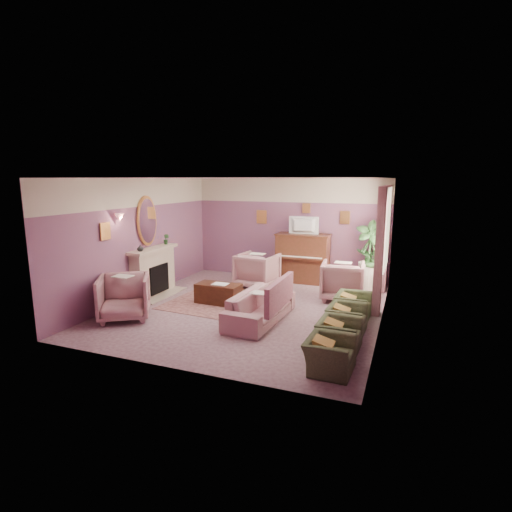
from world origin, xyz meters
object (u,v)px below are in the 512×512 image
(television, at_px, (303,224))
(olive_chair_d, at_px, (353,302))
(olive_chair_c, at_px, (347,314))
(sofa, at_px, (260,301))
(side_table, at_px, (368,276))
(coffee_table, at_px, (219,294))
(floral_armchair_front, at_px, (124,295))
(floral_armchair_right, at_px, (343,279))
(piano, at_px, (303,259))
(olive_chair_b, at_px, (339,330))
(floral_armchair_left, at_px, (257,268))
(olive_chair_a, at_px, (330,349))

(television, xyz_separation_m, olive_chair_d, (1.69, -2.40, -1.27))
(television, distance_m, olive_chair_c, 3.85)
(sofa, relative_size, side_table, 2.86)
(coffee_table, xyz_separation_m, floral_armchair_front, (-1.31, -1.61, 0.27))
(floral_armchair_right, height_order, olive_chair_d, floral_armchair_right)
(piano, xyz_separation_m, sofa, (0.00, -3.29, -0.25))
(coffee_table, distance_m, side_table, 3.90)
(piano, distance_m, sofa, 3.30)
(sofa, distance_m, olive_chair_b, 1.87)
(piano, distance_m, coffee_table, 2.90)
(olive_chair_c, bearing_deg, floral_armchair_right, 101.43)
(sofa, relative_size, floral_armchair_right, 2.02)
(floral_armchair_left, bearing_deg, olive_chair_d, -29.54)
(coffee_table, bearing_deg, piano, 63.35)
(television, bearing_deg, coffee_table, -117.11)
(olive_chair_b, bearing_deg, floral_armchair_front, -178.94)
(floral_armchair_front, xyz_separation_m, olive_chair_d, (4.29, 1.72, -0.16))
(coffee_table, bearing_deg, side_table, 38.63)
(floral_armchair_left, bearing_deg, coffee_table, -101.40)
(sofa, distance_m, olive_chair_d, 1.89)
(piano, distance_m, olive_chair_c, 3.69)
(coffee_table, xyz_separation_m, olive_chair_d, (2.98, 0.11, 0.11))
(television, bearing_deg, olive_chair_c, -62.27)
(floral_armchair_front, xyz_separation_m, olive_chair_b, (4.29, 0.08, -0.16))
(floral_armchair_left, xyz_separation_m, olive_chair_b, (2.65, -3.14, -0.16))
(television, bearing_deg, olive_chair_d, -54.81)
(olive_chair_a, relative_size, side_table, 1.10)
(floral_armchair_front, height_order, olive_chair_b, floral_armchair_front)
(floral_armchair_front, bearing_deg, side_table, 42.83)
(olive_chair_b, xyz_separation_m, side_table, (0.07, 3.96, 0.02))
(olive_chair_d, height_order, side_table, side_table)
(piano, relative_size, olive_chair_d, 1.82)
(television, height_order, floral_armchair_right, television)
(floral_armchair_front, bearing_deg, television, 57.76)
(piano, height_order, olive_chair_c, piano)
(television, bearing_deg, side_table, -2.58)
(piano, bearing_deg, floral_armchair_right, -44.39)
(floral_armchair_front, bearing_deg, floral_armchair_right, 36.85)
(floral_armchair_right, relative_size, olive_chair_d, 1.29)
(piano, bearing_deg, floral_armchair_left, -135.44)
(sofa, relative_size, olive_chair_a, 2.60)
(olive_chair_d, bearing_deg, sofa, -153.63)
(sofa, xyz_separation_m, floral_armchair_right, (1.28, 2.03, 0.09))
(floral_armchair_left, bearing_deg, floral_armchair_front, -116.93)
(coffee_table, bearing_deg, olive_chair_d, 2.20)
(olive_chair_a, xyz_separation_m, olive_chair_d, (0.00, 2.46, 0.00))
(olive_chair_a, bearing_deg, floral_armchair_front, 170.21)
(floral_armchair_left, distance_m, side_table, 2.84)
(sofa, height_order, floral_armchair_front, floral_armchair_front)
(olive_chair_b, height_order, side_table, side_table)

